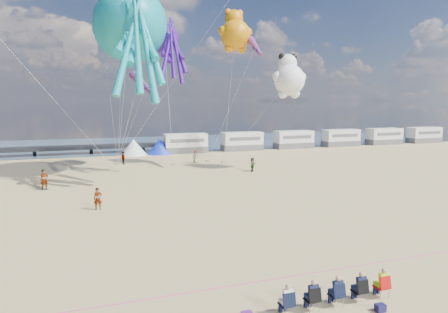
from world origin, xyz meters
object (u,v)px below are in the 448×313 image
motorhome_3 (341,138)px  standing_person (98,199)px  beachgoer_3 (123,158)px  tent_white (133,147)px  spectator_row (336,290)px  windsock_mid (255,47)px  sandbag_a (117,171)px  kite_teddy_orange (235,35)px  motorhome_1 (242,141)px  motorhome_0 (185,143)px  motorhome_5 (424,135)px  beachgoer_4 (252,165)px  motorhome_2 (294,139)px  kite_octopus_purple (164,39)px  tent_blue (160,146)px  motorhome_4 (384,136)px  sandbag_c (223,162)px  cooler_navy (380,308)px  beachgoer_5 (44,180)px  sandbag_d (208,161)px  windsock_right (146,87)px  beachgoer_0 (195,157)px  sandbag_e (118,164)px  kite_octopus_teal (130,25)px  sandbag_b (173,164)px  kite_panda (289,80)px

motorhome_3 → standing_person: motorhome_3 is taller
beachgoer_3 → tent_white: bearing=-33.9°
spectator_row → windsock_mid: 34.85m
sandbag_a → kite_teddy_orange: 21.40m
standing_person → motorhome_1: bearing=53.6°
tent_white → standing_person: tent_white is taller
motorhome_3 → standing_person: 51.97m
motorhome_0 → standing_person: (-13.87, -30.09, -0.66)m
motorhome_5 → sandbag_a: (-58.89, -14.23, -1.39)m
motorhome_5 → beachgoer_4: bearing=-157.0°
motorhome_2 → kite_octopus_purple: 30.70m
kite_octopus_purple → windsock_mid: (9.66, -4.70, -1.13)m
sandbag_a → motorhome_0: bearing=51.3°
tent_blue → motorhome_4: bearing=0.0°
beachgoer_3 → sandbag_c: 12.86m
kite_teddy_orange → motorhome_0: bearing=120.3°
motorhome_4 → beachgoer_3: 48.99m
cooler_navy → beachgoer_5: size_ratio=0.20×
sandbag_d → windsock_right: bearing=-130.4°
beachgoer_0 → beachgoer_4: bearing=-49.6°
motorhome_3 → beachgoer_0: (-29.72, -10.57, -0.68)m
beachgoer_3 → beachgoer_5: bearing=128.1°
motorhome_2 → sandbag_e: (-29.95, -8.53, -1.39)m
windsock_mid → sandbag_d: bearing=125.3°
tent_white → sandbag_c: size_ratio=8.00×
cooler_navy → beachgoer_3: size_ratio=0.23×
motorhome_1 → kite_octopus_teal: bearing=-139.7°
motorhome_5 → tent_white: 55.50m
motorhome_2 → motorhome_3: (9.50, 0.00, 0.00)m
standing_person → sandbag_e: standing_person is taller
motorhome_4 → sandbag_c: (-35.81, -11.95, -1.39)m
beachgoer_4 → sandbag_c: 6.92m
motorhome_1 → windsock_mid: (-5.22, -17.25, 12.68)m
motorhome_5 → motorhome_4: bearing=180.0°
beachgoer_4 → kite_teddy_orange: (-0.44, 4.64, 15.17)m
sandbag_c → tent_blue: bearing=117.4°
sandbag_b → kite_panda: (12.08, -7.75, 10.33)m
sandbag_b → spectator_row: bearing=-91.6°
standing_person → tent_white: bearing=80.3°
sandbag_c → windsock_mid: bearing=-68.5°
sandbag_c → motorhome_4: bearing=18.4°
motorhome_2 → spectator_row: motorhome_2 is taller
beachgoer_3 → beachgoer_5: size_ratio=0.87×
motorhome_1 → motorhome_3: bearing=0.0°
sandbag_d → kite_octopus_teal: kite_octopus_teal is taller
beachgoer_0 → kite_teddy_orange: kite_teddy_orange is taller
motorhome_1 → beachgoer_5: bearing=-142.4°
motorhome_5 → sandbag_d: bearing=-167.9°
tent_blue → windsock_right: size_ratio=0.75×
kite_octopus_purple → windsock_right: bearing=-115.8°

